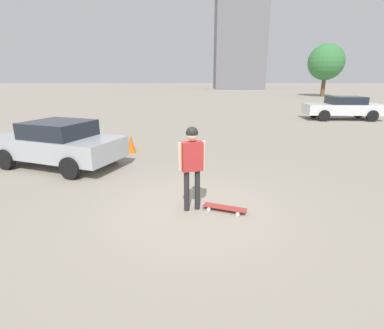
# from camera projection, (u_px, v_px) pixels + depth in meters

# --- Properties ---
(ground_plane) EXTENTS (220.00, 220.00, 0.00)m
(ground_plane) POSITION_uv_depth(u_px,v_px,m) (192.00, 209.00, 6.48)
(ground_plane) COLOR gray
(person) EXTENTS (0.56, 0.33, 1.81)m
(person) POSITION_uv_depth(u_px,v_px,m) (192.00, 158.00, 6.14)
(person) COLOR #262628
(person) RESTS_ON ground_plane
(skateboard) EXTENTS (0.95, 0.54, 0.09)m
(skateboard) POSITION_uv_depth(u_px,v_px,m) (225.00, 208.00, 6.38)
(skateboard) COLOR #A5332D
(skateboard) RESTS_ON ground_plane
(car_parked_near) EXTENTS (4.42, 3.10, 1.43)m
(car_parked_near) POSITION_uv_depth(u_px,v_px,m) (58.00, 143.00, 9.41)
(car_parked_near) COLOR #ADB2B7
(car_parked_near) RESTS_ON ground_plane
(car_parked_far) EXTENTS (4.83, 2.10, 1.48)m
(car_parked_far) POSITION_uv_depth(u_px,v_px,m) (343.00, 107.00, 19.42)
(car_parked_far) COLOR silver
(car_parked_far) RESTS_ON ground_plane
(building_block_distant) EXTENTS (9.83, 9.09, 25.36)m
(building_block_distant) POSITION_uv_depth(u_px,v_px,m) (240.00, 24.00, 60.05)
(building_block_distant) COLOR slate
(building_block_distant) RESTS_ON ground_plane
(tree_distant) EXTENTS (4.69, 4.69, 6.82)m
(tree_distant) POSITION_uv_depth(u_px,v_px,m) (326.00, 62.00, 39.71)
(tree_distant) COLOR brown
(tree_distant) RESTS_ON ground_plane
(traffic_cone) EXTENTS (0.34, 0.34, 0.67)m
(traffic_cone) POSITION_uv_depth(u_px,v_px,m) (131.00, 144.00, 11.13)
(traffic_cone) COLOR orange
(traffic_cone) RESTS_ON ground_plane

